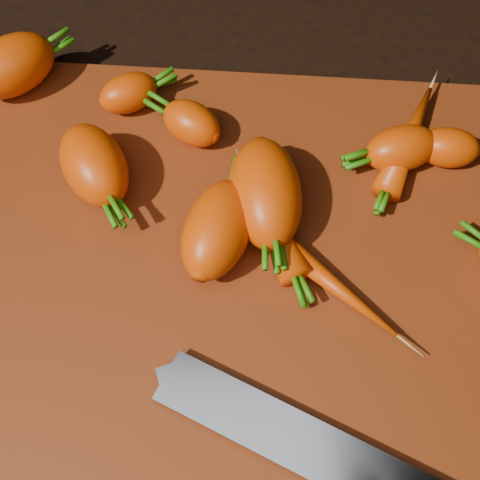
{
  "coord_description": "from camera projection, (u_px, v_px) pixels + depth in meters",
  "views": [
    {
      "loc": [
        0.02,
        -0.23,
        0.51
      ],
      "look_at": [
        0.0,
        0.01,
        0.03
      ],
      "focal_mm": 50.0,
      "sensor_mm": 36.0,
      "label": 1
    }
  ],
  "objects": [
    {
      "name": "ground",
      "position": [
        239.0,
        269.0,
        0.56
      ],
      "size": [
        2.0,
        2.0,
        0.01
      ],
      "primitive_type": "cube",
      "color": "black"
    },
    {
      "name": "cutting_board",
      "position": [
        239.0,
        264.0,
        0.55
      ],
      "size": [
        0.5,
        0.4,
        0.01
      ],
      "primitive_type": "cube",
      "color": "maroon",
      "rests_on": "ground"
    },
    {
      "name": "carrot_0",
      "position": [
        12.0,
        66.0,
        0.61
      ],
      "size": [
        0.1,
        0.09,
        0.05
      ],
      "primitive_type": "ellipsoid",
      "rotation": [
        0.0,
        0.0,
        0.73
      ],
      "color": "#C63B04",
      "rests_on": "cutting_board"
    },
    {
      "name": "carrot_1",
      "position": [
        192.0,
        123.0,
        0.59
      ],
      "size": [
        0.07,
        0.06,
        0.04
      ],
      "primitive_type": "ellipsoid",
      "rotation": [
        0.0,
        0.0,
        2.61
      ],
      "color": "#C63B04",
      "rests_on": "cutting_board"
    },
    {
      "name": "carrot_2",
      "position": [
        266.0,
        193.0,
        0.54
      ],
      "size": [
        0.08,
        0.11,
        0.06
      ],
      "primitive_type": "ellipsoid",
      "rotation": [
        0.0,
        0.0,
        -1.4
      ],
      "color": "#C63B04",
      "rests_on": "cutting_board"
    },
    {
      "name": "carrot_3",
      "position": [
        218.0,
        230.0,
        0.53
      ],
      "size": [
        0.07,
        0.1,
        0.05
      ],
      "primitive_type": "ellipsoid",
      "rotation": [
        0.0,
        0.0,
        1.32
      ],
      "color": "#C63B04",
      "rests_on": "cutting_board"
    },
    {
      "name": "carrot_4",
      "position": [
        401.0,
        149.0,
        0.58
      ],
      "size": [
        0.07,
        0.06,
        0.04
      ],
      "primitive_type": "ellipsoid",
      "rotation": [
        0.0,
        0.0,
        3.48
      ],
      "color": "#C63B04",
      "rests_on": "cutting_board"
    },
    {
      "name": "carrot_5",
      "position": [
        128.0,
        93.0,
        0.61
      ],
      "size": [
        0.06,
        0.06,
        0.04
      ],
      "primitive_type": "ellipsoid",
      "rotation": [
        0.0,
        0.0,
        0.54
      ],
      "color": "#C63B04",
      "rests_on": "cutting_board"
    },
    {
      "name": "carrot_7",
      "position": [
        409.0,
        139.0,
        0.59
      ],
      "size": [
        0.07,
        0.12,
        0.03
      ],
      "primitive_type": "ellipsoid",
      "rotation": [
        0.0,
        0.0,
        1.2
      ],
      "color": "#C63B04",
      "rests_on": "cutting_board"
    },
    {
      "name": "carrot_8",
      "position": [
        336.0,
        287.0,
        0.53
      ],
      "size": [
        0.11,
        0.09,
        0.02
      ],
      "primitive_type": "ellipsoid",
      "rotation": [
        0.0,
        0.0,
        -0.67
      ],
      "color": "#C63B04",
      "rests_on": "cutting_board"
    },
    {
      "name": "carrot_9",
      "position": [
        270.0,
        222.0,
        0.55
      ],
      "size": [
        0.07,
        0.11,
        0.03
      ],
      "primitive_type": "ellipsoid",
      "rotation": [
        0.0,
        0.0,
        2.01
      ],
      "color": "#C63B04",
      "rests_on": "cutting_board"
    },
    {
      "name": "carrot_10",
      "position": [
        94.0,
        165.0,
        0.56
      ],
      "size": [
        0.09,
        0.1,
        0.05
      ],
      "primitive_type": "ellipsoid",
      "rotation": [
        0.0,
        0.0,
        5.26
      ],
      "color": "#C63B04",
      "rests_on": "cutting_board"
    },
    {
      "name": "carrot_11",
      "position": [
        448.0,
        148.0,
        0.58
      ],
      "size": [
        0.06,
        0.04,
        0.04
      ],
      "primitive_type": "ellipsoid",
      "rotation": [
        0.0,
        0.0,
        3.1
      ],
      "color": "#C63B04",
      "rests_on": "cutting_board"
    },
    {
      "name": "knife",
      "position": [
        333.0,
        459.0,
        0.47
      ],
      "size": [
        0.35,
        0.17,
        0.02
      ],
      "rotation": [
        0.0,
        0.0,
        -0.4
      ],
      "color": "gray",
      "rests_on": "cutting_board"
    }
  ]
}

